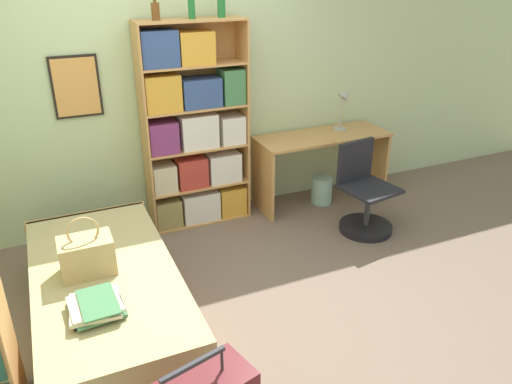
{
  "coord_description": "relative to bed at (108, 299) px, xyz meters",
  "views": [
    {
      "loc": [
        -0.99,
        -2.94,
        2.34
      ],
      "look_at": [
        0.4,
        0.19,
        0.75
      ],
      "focal_mm": 35.0,
      "sensor_mm": 36.0,
      "label": 1
    }
  ],
  "objects": [
    {
      "name": "waste_bin",
      "position": [
        2.37,
        1.13,
        -0.09
      ],
      "size": [
        0.22,
        0.22,
        0.29
      ],
      "color": "#99C1B2",
      "rests_on": "ground_plane"
    },
    {
      "name": "handbag",
      "position": [
        -0.09,
        0.01,
        0.37
      ],
      "size": [
        0.34,
        0.23,
        0.41
      ],
      "color": "tan",
      "rests_on": "bed"
    },
    {
      "name": "desk_chair",
      "position": [
        2.44,
        0.47,
        0.03
      ],
      "size": [
        0.52,
        0.52,
        0.84
      ],
      "color": "black",
      "rests_on": "ground_plane"
    },
    {
      "name": "bottle_brown",
      "position": [
        1.09,
        1.27,
        1.75
      ],
      "size": [
        0.06,
        0.06,
        0.23
      ],
      "color": "#1E6B2D",
      "rests_on": "bookcase"
    },
    {
      "name": "bottle_green",
      "position": [
        0.79,
        1.28,
        1.74
      ],
      "size": [
        0.07,
        0.07,
        0.2
      ],
      "color": "brown",
      "rests_on": "bookcase"
    },
    {
      "name": "wall_back",
      "position": [
        0.79,
        1.49,
        1.06
      ],
      "size": [
        10.0,
        0.09,
        2.6
      ],
      "color": "beige",
      "rests_on": "ground_plane"
    },
    {
      "name": "bookcase",
      "position": [
        1.05,
        1.28,
        0.66
      ],
      "size": [
        0.96,
        0.31,
        1.9
      ],
      "color": "tan",
      "rests_on": "ground_plane"
    },
    {
      "name": "ground_plane",
      "position": [
        0.79,
        -0.02,
        -0.24
      ],
      "size": [
        14.0,
        14.0,
        0.0
      ],
      "primitive_type": "plane",
      "color": "#756051"
    },
    {
      "name": "desk_lamp",
      "position": [
        2.66,
        1.26,
        0.8
      ],
      "size": [
        0.19,
        0.14,
        0.45
      ],
      "color": "#ADA89E",
      "rests_on": "desk"
    },
    {
      "name": "bed",
      "position": [
        0.0,
        0.0,
        0.0
      ],
      "size": [
        0.94,
        1.91,
        0.48
      ],
      "color": "tan",
      "rests_on": "ground_plane"
    },
    {
      "name": "book_stack_on_bed",
      "position": [
        -0.1,
        -0.43,
        0.28
      ],
      "size": [
        0.32,
        0.35,
        0.08
      ],
      "color": "#232328",
      "rests_on": "bed"
    },
    {
      "name": "desk",
      "position": [
        2.38,
        1.18,
        0.29
      ],
      "size": [
        1.38,
        0.52,
        0.74
      ],
      "color": "tan",
      "rests_on": "ground_plane"
    },
    {
      "name": "bottle_clear",
      "position": [
        1.36,
        1.29,
        1.75
      ],
      "size": [
        0.07,
        0.07,
        0.23
      ],
      "color": "#1E6B2D",
      "rests_on": "bookcase"
    }
  ]
}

